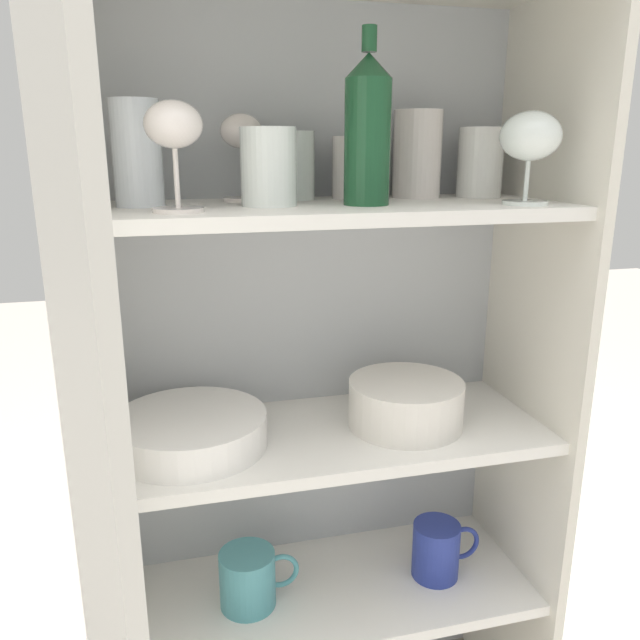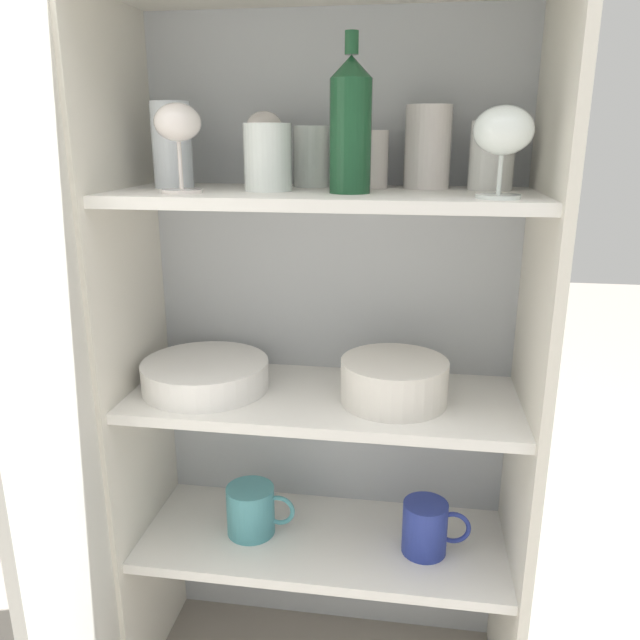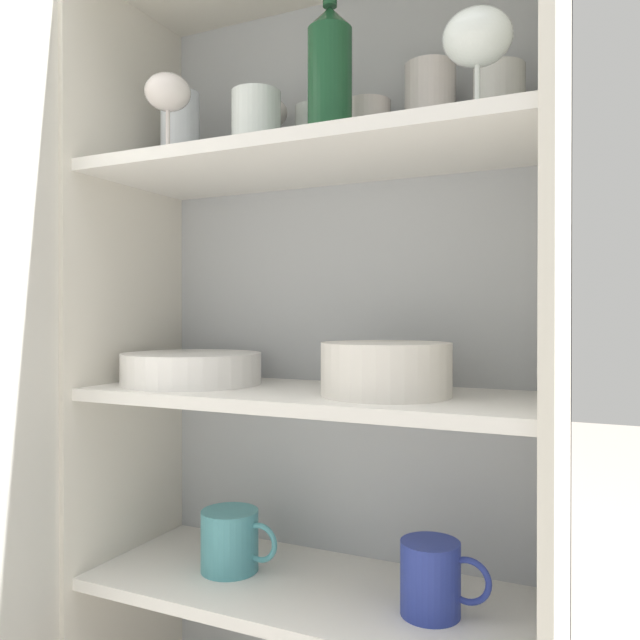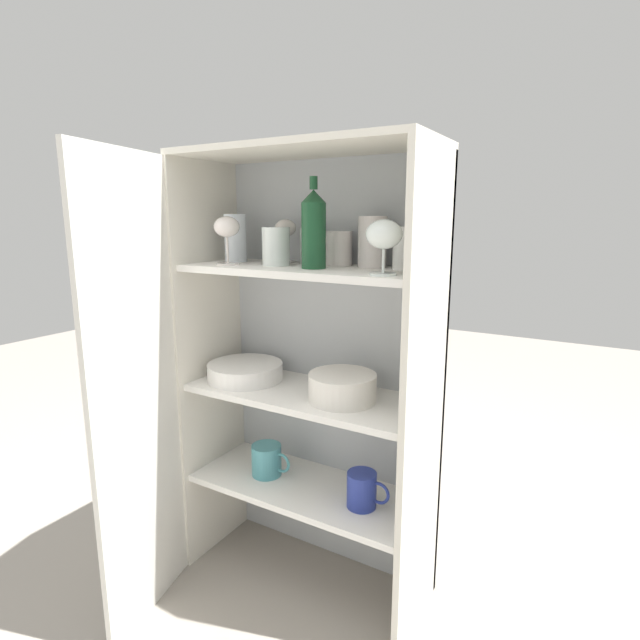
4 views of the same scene
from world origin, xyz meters
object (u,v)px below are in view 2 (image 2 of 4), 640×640
object	(u,v)px
wine_bottle	(351,125)
plate_stack_white	(205,374)
mixing_bowl_large	(394,379)
coffee_mug_primary	(252,510)

from	to	relation	value
wine_bottle	plate_stack_white	distance (m)	0.53
wine_bottle	plate_stack_white	size ratio (longest dim) A/B	1.02
plate_stack_white	mixing_bowl_large	bearing A→B (deg)	-1.27
wine_bottle	mixing_bowl_large	xyz separation A→B (m)	(0.08, 0.02, -0.44)
wine_bottle	mixing_bowl_large	world-z (taller)	wine_bottle
mixing_bowl_large	coffee_mug_primary	world-z (taller)	mixing_bowl_large
coffee_mug_primary	plate_stack_white	bearing A→B (deg)	176.99
mixing_bowl_large	coffee_mug_primary	bearing A→B (deg)	179.25
wine_bottle	coffee_mug_primary	distance (m)	0.77
wine_bottle	plate_stack_white	xyz separation A→B (m)	(-0.28, 0.03, -0.46)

